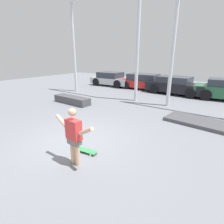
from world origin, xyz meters
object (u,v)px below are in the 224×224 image
Objects in this scene: skateboarder at (74,135)px; parked_car_silver at (111,79)px; manual_pad at (198,122)px; parked_car_black at (175,85)px; parked_car_red at (144,82)px; skateboard at (85,150)px; grind_box at (72,100)px.

skateboarder reaches higher than parked_car_silver.
manual_pad is 6.17m from parked_car_black.
parked_car_silver is at bearing 126.30° from skateboarder.
parked_car_red is 2.81m from parked_car_black.
parked_car_red is 1.04× the size of parked_car_black.
skateboard is 0.33× the size of grind_box.
skateboarder reaches higher than parked_car_red.
skateboarder reaches higher than grind_box.
parked_car_red reaches higher than grind_box.
skateboarder reaches higher than skateboard.
grind_box is at bearing -75.47° from parked_car_silver.
manual_pad is (6.89, 0.86, -0.14)m from grind_box.
parked_car_black reaches higher than grind_box.
parked_car_silver is at bearing -177.65° from parked_car_red.
parked_car_silver is (-6.46, 10.39, 0.56)m from skateboard.
manual_pad is 8.13m from parked_car_red.
grind_box is at bearing 133.49° from skateboard.
skateboarder is at bearing -41.51° from grind_box.
parked_car_black is (2.77, -0.51, 0.01)m from parked_car_red.
parked_car_silver is (-6.67, 10.95, -0.23)m from skateboarder.
skateboarder is at bearing -112.44° from manual_pad.
skateboarder is 0.35× the size of parked_car_red.
manual_pad is at bearing -34.89° from parked_car_silver.
parked_car_black reaches higher than manual_pad.
skateboard is 11.04m from parked_car_red.
manual_pad is at bearing 72.52° from skateboarder.
parked_car_black is (-0.54, 10.64, -0.21)m from skateboarder.
skateboarder is at bearing -74.41° from parked_car_red.
skateboard is at bearing -117.09° from manual_pad.
grind_box is (-4.78, 4.23, -0.64)m from skateboarder.
skateboarder is 12.83m from parked_car_silver.
skateboard is (-0.21, 0.57, -0.79)m from skateboarder.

